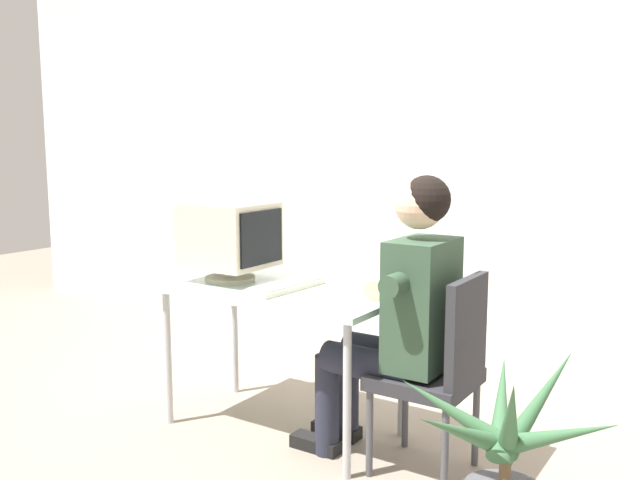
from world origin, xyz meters
name	(u,v)px	position (x,y,z in m)	size (l,w,h in m)	color
ground_plane	(283,428)	(0.00, 0.00, 0.00)	(12.00, 12.00, 0.00)	gray
wall_back	(457,126)	(0.30, 1.40, 1.50)	(8.00, 0.10, 3.00)	silver
desk	(282,301)	(0.00, 0.00, 0.65)	(1.16, 0.63, 0.71)	#B7B7BC
crt_monitor	(231,236)	(-0.32, 0.00, 0.94)	(0.41, 0.37, 0.40)	beige
keyboard	(285,286)	(0.04, -0.02, 0.73)	(0.18, 0.46, 0.03)	beige
office_chair	(439,366)	(0.83, -0.02, 0.48)	(0.40, 0.40, 0.87)	#4C4C51
person_seated	(400,310)	(0.64, -0.02, 0.69)	(0.71, 0.55, 1.28)	#334C38
potted_plant	(503,473)	(1.25, -0.45, 0.31)	(0.76, 0.70, 0.75)	#4C4C51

